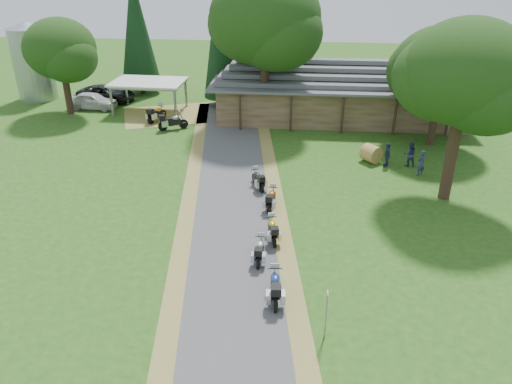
# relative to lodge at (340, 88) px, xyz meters

# --- Properties ---
(ground) EXTENTS (120.00, 120.00, 0.00)m
(ground) POSITION_rel_lodge_xyz_m (-6.00, -24.00, -2.45)
(ground) COLOR #264D15
(ground) RESTS_ON ground
(driveway) EXTENTS (51.95, 51.95, 0.00)m
(driveway) POSITION_rel_lodge_xyz_m (-6.50, -20.00, -2.45)
(driveway) COLOR #404042
(driveway) RESTS_ON ground
(lodge) EXTENTS (21.40, 9.40, 4.90)m
(lodge) POSITION_rel_lodge_xyz_m (0.00, 0.00, 0.00)
(lodge) COLOR brown
(lodge) RESTS_ON ground
(silo) EXTENTS (3.64, 3.64, 7.08)m
(silo) POSITION_rel_lodge_xyz_m (-28.36, 2.64, 1.09)
(silo) COLOR gray
(silo) RESTS_ON ground
(carport) EXTENTS (6.36, 4.36, 2.70)m
(carport) POSITION_rel_lodge_xyz_m (-16.54, -0.29, -1.10)
(carport) COLOR silver
(carport) RESTS_ON ground
(car_white_sedan) EXTENTS (2.76, 5.77, 1.87)m
(car_white_sedan) POSITION_rel_lodge_xyz_m (-21.93, -0.08, -1.51)
(car_white_sedan) COLOR silver
(car_white_sedan) RESTS_ON ground
(car_dark_suv) EXTENTS (3.23, 6.12, 2.24)m
(car_dark_suv) POSITION_rel_lodge_xyz_m (-21.54, 2.34, -1.33)
(car_dark_suv) COLOR black
(car_dark_suv) RESTS_ON ground
(motorcycle_row_a) EXTENTS (0.83, 2.06, 1.37)m
(motorcycle_row_a) POSITION_rel_lodge_xyz_m (-3.98, -25.38, -1.76)
(motorcycle_row_a) COLOR navy
(motorcycle_row_a) RESTS_ON ground
(motorcycle_row_b) EXTENTS (0.59, 1.74, 1.19)m
(motorcycle_row_b) POSITION_rel_lodge_xyz_m (-4.87, -22.59, -1.86)
(motorcycle_row_b) COLOR #A5A9AD
(motorcycle_row_b) RESTS_ON ground
(motorcycle_row_c) EXTENTS (0.93, 1.88, 1.23)m
(motorcycle_row_c) POSITION_rel_lodge_xyz_m (-4.39, -20.69, -1.84)
(motorcycle_row_c) COLOR #C0A107
(motorcycle_row_c) RESTS_ON ground
(motorcycle_row_d) EXTENTS (0.79, 1.87, 1.25)m
(motorcycle_row_d) POSITION_rel_lodge_xyz_m (-4.67, -17.34, -1.83)
(motorcycle_row_d) COLOR #CA460B
(motorcycle_row_d) RESTS_ON ground
(motorcycle_row_e) EXTENTS (1.24, 1.87, 1.22)m
(motorcycle_row_e) POSITION_rel_lodge_xyz_m (-5.66, -14.85, -1.84)
(motorcycle_row_e) COLOR black
(motorcycle_row_e) RESTS_ON ground
(motorcycle_carport_a) EXTENTS (1.42, 2.20, 1.44)m
(motorcycle_carport_a) POSITION_rel_lodge_xyz_m (-15.23, -2.97, -1.73)
(motorcycle_carport_a) COLOR gold
(motorcycle_carport_a) RESTS_ON ground
(motorcycle_carport_b) EXTENTS (2.22, 1.60, 1.46)m
(motorcycle_carport_b) POSITION_rel_lodge_xyz_m (-13.37, -4.91, -1.72)
(motorcycle_carport_b) COLOR gray
(motorcycle_carport_b) RESTS_ON ground
(person_a) EXTENTS (0.70, 0.66, 1.99)m
(person_a) POSITION_rel_lodge_xyz_m (4.58, -12.02, -1.45)
(person_a) COLOR navy
(person_a) RESTS_ON ground
(person_b) EXTENTS (0.59, 0.44, 2.03)m
(person_b) POSITION_rel_lodge_xyz_m (4.13, -10.61, -1.43)
(person_b) COLOR navy
(person_b) RESTS_ON ground
(person_c) EXTENTS (0.44, 0.59, 1.96)m
(person_c) POSITION_rel_lodge_xyz_m (2.62, -10.77, -1.47)
(person_c) COLOR navy
(person_c) RESTS_ON ground
(hay_bale) EXTENTS (1.61, 1.60, 1.19)m
(hay_bale) POSITION_rel_lodge_xyz_m (1.68, -10.09, -1.86)
(hay_bale) COLOR #A77D3D
(hay_bale) RESTS_ON ground
(sign_post) EXTENTS (0.38, 0.06, 2.13)m
(sign_post) POSITION_rel_lodge_xyz_m (-1.97, -27.52, -1.38)
(sign_post) COLOR gray
(sign_post) RESTS_ON ground
(oak_lodge_left) EXTENTS (8.48, 8.48, 13.55)m
(oak_lodge_left) POSITION_rel_lodge_xyz_m (-6.21, -2.88, 4.32)
(oak_lodge_left) COLOR #13340F
(oak_lodge_left) RESTS_ON ground
(oak_lodge_right) EXTENTS (7.07, 7.07, 8.99)m
(oak_lodge_right) POSITION_rel_lodge_xyz_m (6.47, -6.35, 2.04)
(oak_lodge_right) COLOR #13340F
(oak_lodge_right) RESTS_ON ground
(oak_driveway) EXTENTS (6.66, 6.66, 11.91)m
(oak_driveway) POSITION_rel_lodge_xyz_m (5.38, -15.13, 3.51)
(oak_driveway) COLOR #13340F
(oak_driveway) RESTS_ON ground
(oak_silo) EXTENTS (5.92, 5.92, 9.03)m
(oak_silo) POSITION_rel_lodge_xyz_m (-23.34, -1.65, 2.06)
(oak_silo) COLOR #13340F
(oak_silo) RESTS_ON ground
(cedar_near) EXTENTS (3.32, 3.32, 12.06)m
(cedar_near) POSITION_rel_lodge_xyz_m (-10.42, 2.03, 3.58)
(cedar_near) COLOR black
(cedar_near) RESTS_ON ground
(cedar_far) EXTENTS (3.79, 3.79, 11.45)m
(cedar_far) POSITION_rel_lodge_xyz_m (-19.03, 5.57, 3.27)
(cedar_far) COLOR black
(cedar_far) RESTS_ON ground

